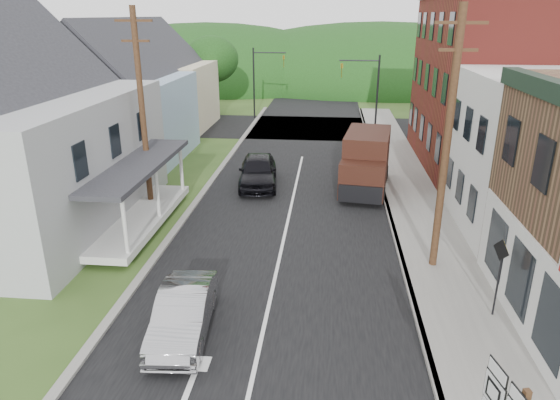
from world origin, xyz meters
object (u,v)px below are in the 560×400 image
(dark_sedan, at_px, (258,171))
(delivery_van, at_px, (366,162))
(warning_sign, at_px, (500,267))
(silver_sedan, at_px, (183,314))

(dark_sedan, height_order, delivery_van, delivery_van)
(delivery_van, bearing_deg, warning_sign, -66.73)
(silver_sedan, bearing_deg, dark_sedan, 84.12)
(dark_sedan, xyz_separation_m, warning_sign, (8.79, -11.67, 0.92))
(dark_sedan, height_order, warning_sign, warning_sign)
(dark_sedan, relative_size, warning_sign, 1.93)
(silver_sedan, height_order, dark_sedan, dark_sedan)
(delivery_van, bearing_deg, dark_sedan, -173.26)
(delivery_van, xyz_separation_m, warning_sign, (3.15, -11.55, 0.23))
(silver_sedan, xyz_separation_m, delivery_van, (5.85, 13.22, 0.85))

